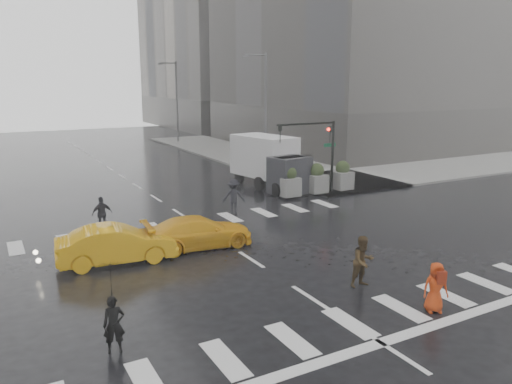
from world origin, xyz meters
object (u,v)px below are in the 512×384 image
traffic_signal_pole (320,143)px  taxi_mid (117,244)px  box_truck (271,161)px  pedestrian_orange (436,287)px  pedestrian_brown (363,261)px

traffic_signal_pole → taxi_mid: (-13.67, -5.80, -2.48)m
traffic_signal_pole → box_truck: 3.82m
pedestrian_orange → taxi_mid: bearing=156.9°
pedestrian_orange → pedestrian_brown: bearing=131.4°
pedestrian_brown → taxi_mid: (-6.74, 6.32, -0.15)m
taxi_mid → box_truck: box_truck is taller
box_truck → taxi_mid: bearing=-152.6°
pedestrian_brown → box_truck: bearing=69.9°
pedestrian_brown → taxi_mid: 9.24m
pedestrian_brown → taxi_mid: size_ratio=0.40×
traffic_signal_pole → pedestrian_brown: traffic_signal_pole is taller
traffic_signal_pole → pedestrian_brown: size_ratio=2.53×
traffic_signal_pole → pedestrian_orange: size_ratio=2.90×
taxi_mid → box_truck: (12.16, 9.01, 1.05)m
traffic_signal_pole → pedestrian_brown: bearing=-119.7°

